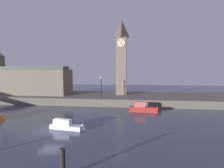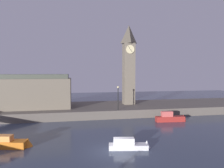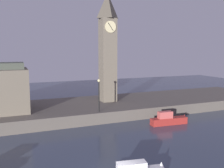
{
  "view_description": "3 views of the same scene",
  "coord_description": "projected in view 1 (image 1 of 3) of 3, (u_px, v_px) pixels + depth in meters",
  "views": [
    {
      "loc": [
        10.24,
        -22.19,
        7.8
      ],
      "look_at": [
        5.98,
        14.55,
        4.43
      ],
      "focal_mm": 30.98,
      "sensor_mm": 36.0,
      "label": 1
    },
    {
      "loc": [
        -3.66,
        -20.01,
        8.32
      ],
      "look_at": [
        3.2,
        17.59,
        5.97
      ],
      "focal_mm": 32.27,
      "sensor_mm": 36.0,
      "label": 2
    },
    {
      "loc": [
        -6.53,
        -15.1,
        9.46
      ],
      "look_at": [
        6.02,
        15.84,
        4.88
      ],
      "focal_mm": 40.01,
      "sensor_mm": 36.0,
      "label": 3
    }
  ],
  "objects": [
    {
      "name": "ground_plane",
      "position": [
        50.0,
        130.0,
        23.83
      ],
      "size": [
        120.0,
        120.0,
        0.0
      ],
      "primitive_type": "plane",
      "color": "#384256"
    },
    {
      "name": "far_embankment",
      "position": [
        88.0,
        98.0,
        43.55
      ],
      "size": [
        70.0,
        12.0,
        1.5
      ],
      "primitive_type": "cube",
      "color": "#5B544C",
      "rests_on": "ground"
    },
    {
      "name": "clock_tower",
      "position": [
        121.0,
        56.0,
        42.73
      ],
      "size": [
        2.48,
        2.52,
        16.44
      ],
      "color": "#6B6051",
      "rests_on": "far_embankment"
    },
    {
      "name": "parliament_hall",
      "position": [
        29.0,
        80.0,
        44.53
      ],
      "size": [
        17.78,
        6.27,
        10.05
      ],
      "color": "#6B6051",
      "rests_on": "far_embankment"
    },
    {
      "name": "streetlamp",
      "position": [
        101.0,
        85.0,
        37.72
      ],
      "size": [
        0.36,
        0.36,
        4.23
      ],
      "color": "black",
      "rests_on": "far_embankment"
    },
    {
      "name": "mooring_post_right",
      "position": [
        63.0,
        163.0,
        13.57
      ],
      "size": [
        0.38,
        0.38,
        2.07
      ],
      "primitive_type": "cylinder",
      "color": "black",
      "rests_on": "ground"
    },
    {
      "name": "boat_dinghy_red",
      "position": [
        145.0,
        109.0,
        33.1
      ],
      "size": [
        5.37,
        1.45,
        1.86
      ],
      "color": "maroon",
      "rests_on": "ground"
    },
    {
      "name": "boat_ferry_white",
      "position": [
        69.0,
        126.0,
        24.05
      ],
      "size": [
        4.83,
        1.77,
        1.46
      ],
      "color": "silver",
      "rests_on": "ground"
    }
  ]
}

